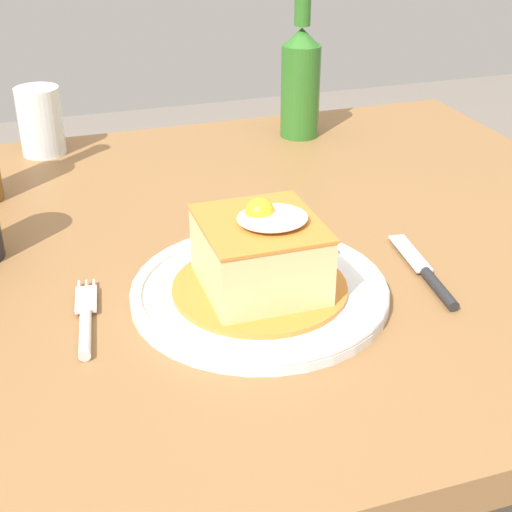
% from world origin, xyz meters
% --- Properties ---
extents(dining_table, '(1.11, 0.88, 0.76)m').
position_xyz_m(dining_table, '(0.00, 0.00, 0.64)').
color(dining_table, olive).
rests_on(dining_table, ground_plane).
extents(main_plate, '(0.27, 0.27, 0.02)m').
position_xyz_m(main_plate, '(0.00, -0.14, 0.77)').
color(main_plate, white).
rests_on(main_plate, dining_table).
extents(sandwich_meal, '(0.19, 0.19, 0.11)m').
position_xyz_m(sandwich_meal, '(0.00, -0.14, 0.81)').
color(sandwich_meal, orange).
rests_on(sandwich_meal, main_plate).
extents(fork, '(0.03, 0.14, 0.01)m').
position_xyz_m(fork, '(-0.18, -0.14, 0.77)').
color(fork, silver).
rests_on(fork, dining_table).
extents(knife, '(0.03, 0.17, 0.01)m').
position_xyz_m(knife, '(0.19, -0.17, 0.77)').
color(knife, '#262628').
rests_on(knife, dining_table).
extents(beer_bottle_green, '(0.06, 0.06, 0.27)m').
position_xyz_m(beer_bottle_green, '(0.23, 0.33, 0.86)').
color(beer_bottle_green, '#2D6B23').
rests_on(beer_bottle_green, dining_table).
extents(drinking_glass, '(0.07, 0.07, 0.10)m').
position_xyz_m(drinking_glass, '(-0.19, 0.38, 0.80)').
color(drinking_glass, silver).
rests_on(drinking_glass, dining_table).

